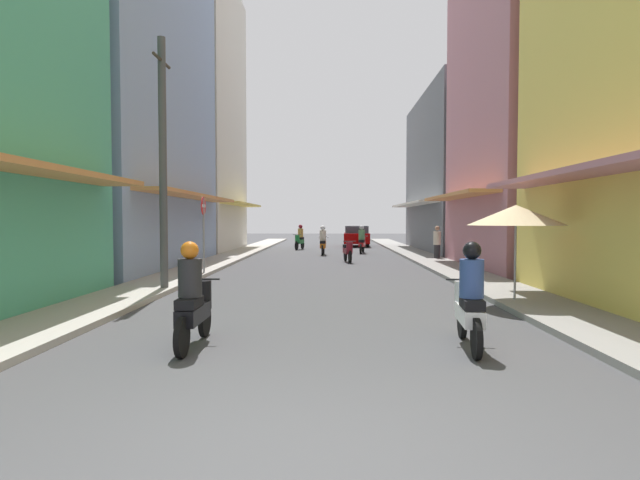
{
  "coord_description": "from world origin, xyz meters",
  "views": [
    {
      "loc": [
        0.24,
        -3.76,
        1.89
      ],
      "look_at": [
        -0.11,
        12.46,
        1.23
      ],
      "focal_mm": 28.27,
      "sensor_mm": 36.0,
      "label": 1
    }
  ],
  "objects_px": {
    "motorbike_black": "(193,300)",
    "motorbike_orange": "(323,242)",
    "motorbike_red": "(362,241)",
    "parked_car": "(357,236)",
    "vendor_umbrella": "(516,215)",
    "utility_pole": "(163,163)",
    "motorbike_maroon": "(348,251)",
    "motorbike_white": "(469,301)",
    "street_sign_no_entry": "(204,225)",
    "motorbike_green": "(300,238)",
    "pedestrian_foreground": "(437,243)"
  },
  "relations": [
    {
      "from": "street_sign_no_entry",
      "to": "motorbike_green",
      "type": "bearing_deg",
      "value": 81.4
    },
    {
      "from": "motorbike_green",
      "to": "utility_pole",
      "type": "bearing_deg",
      "value": -97.22
    },
    {
      "from": "motorbike_black",
      "to": "utility_pole",
      "type": "xyz_separation_m",
      "value": [
        -2.32,
        5.63,
        2.66
      ]
    },
    {
      "from": "motorbike_red",
      "to": "motorbike_maroon",
      "type": "height_order",
      "value": "motorbike_red"
    },
    {
      "from": "motorbike_orange",
      "to": "vendor_umbrella",
      "type": "height_order",
      "value": "vendor_umbrella"
    },
    {
      "from": "motorbike_maroon",
      "to": "motorbike_orange",
      "type": "xyz_separation_m",
      "value": [
        -1.17,
        4.48,
        0.2
      ]
    },
    {
      "from": "vendor_umbrella",
      "to": "street_sign_no_entry",
      "type": "relative_size",
      "value": 0.84
    },
    {
      "from": "motorbike_green",
      "to": "utility_pole",
      "type": "xyz_separation_m",
      "value": [
        -2.38,
        -18.78,
        2.66
      ]
    },
    {
      "from": "pedestrian_foreground",
      "to": "street_sign_no_entry",
      "type": "xyz_separation_m",
      "value": [
        -9.15,
        -6.57,
        0.92
      ]
    },
    {
      "from": "pedestrian_foreground",
      "to": "utility_pole",
      "type": "distance_m",
      "value": 14.06
    },
    {
      "from": "vendor_umbrella",
      "to": "street_sign_no_entry",
      "type": "height_order",
      "value": "street_sign_no_entry"
    },
    {
      "from": "motorbike_green",
      "to": "motorbike_white",
      "type": "distance_m",
      "value": 24.73
    },
    {
      "from": "motorbike_orange",
      "to": "pedestrian_foreground",
      "type": "height_order",
      "value": "pedestrian_foreground"
    },
    {
      "from": "motorbike_red",
      "to": "parked_car",
      "type": "bearing_deg",
      "value": 89.32
    },
    {
      "from": "motorbike_orange",
      "to": "motorbike_maroon",
      "type": "bearing_deg",
      "value": -75.33
    },
    {
      "from": "street_sign_no_entry",
      "to": "utility_pole",
      "type": "bearing_deg",
      "value": -91.55
    },
    {
      "from": "motorbike_orange",
      "to": "street_sign_no_entry",
      "type": "height_order",
      "value": "street_sign_no_entry"
    },
    {
      "from": "motorbike_red",
      "to": "motorbike_white",
      "type": "relative_size",
      "value": 0.99
    },
    {
      "from": "motorbike_red",
      "to": "parked_car",
      "type": "xyz_separation_m",
      "value": [
        0.09,
        7.4,
        0.04
      ]
    },
    {
      "from": "motorbike_black",
      "to": "vendor_umbrella",
      "type": "xyz_separation_m",
      "value": [
        6.13,
        3.85,
        1.28
      ]
    },
    {
      "from": "motorbike_black",
      "to": "street_sign_no_entry",
      "type": "xyz_separation_m",
      "value": [
        -2.22,
        9.33,
        1.01
      ]
    },
    {
      "from": "motorbike_red",
      "to": "motorbike_white",
      "type": "bearing_deg",
      "value": -89.21
    },
    {
      "from": "motorbike_black",
      "to": "pedestrian_foreground",
      "type": "relative_size",
      "value": 1.13
    },
    {
      "from": "motorbike_red",
      "to": "motorbike_black",
      "type": "height_order",
      "value": "same"
    },
    {
      "from": "parked_car",
      "to": "pedestrian_foreground",
      "type": "relative_size",
      "value": 2.6
    },
    {
      "from": "vendor_umbrella",
      "to": "street_sign_no_entry",
      "type": "bearing_deg",
      "value": 146.71
    },
    {
      "from": "vendor_umbrella",
      "to": "utility_pole",
      "type": "bearing_deg",
      "value": 168.11
    },
    {
      "from": "motorbike_maroon",
      "to": "street_sign_no_entry",
      "type": "relative_size",
      "value": 0.68
    },
    {
      "from": "motorbike_black",
      "to": "motorbike_orange",
      "type": "relative_size",
      "value": 1.0
    },
    {
      "from": "motorbike_maroon",
      "to": "motorbike_orange",
      "type": "bearing_deg",
      "value": 104.67
    },
    {
      "from": "parked_car",
      "to": "utility_pole",
      "type": "bearing_deg",
      "value": -105.29
    },
    {
      "from": "motorbike_green",
      "to": "motorbike_red",
      "type": "bearing_deg",
      "value": -43.74
    },
    {
      "from": "pedestrian_foreground",
      "to": "motorbike_black",
      "type": "bearing_deg",
      "value": -113.56
    },
    {
      "from": "motorbike_white",
      "to": "motorbike_orange",
      "type": "distance_m",
      "value": 19.53
    },
    {
      "from": "motorbike_green",
      "to": "motorbike_white",
      "type": "bearing_deg",
      "value": -80.68
    },
    {
      "from": "motorbike_red",
      "to": "motorbike_green",
      "type": "bearing_deg",
      "value": 136.26
    },
    {
      "from": "motorbike_orange",
      "to": "utility_pole",
      "type": "distance_m",
      "value": 14.55
    },
    {
      "from": "motorbike_black",
      "to": "motorbike_maroon",
      "type": "relative_size",
      "value": 1.0
    },
    {
      "from": "vendor_umbrella",
      "to": "parked_car",
      "type": "bearing_deg",
      "value": 95.3
    },
    {
      "from": "motorbike_green",
      "to": "vendor_umbrella",
      "type": "relative_size",
      "value": 0.8
    },
    {
      "from": "motorbike_maroon",
      "to": "motorbike_white",
      "type": "relative_size",
      "value": 1.0
    },
    {
      "from": "motorbike_green",
      "to": "motorbike_red",
      "type": "xyz_separation_m",
      "value": [
        3.72,
        -3.56,
        0.0
      ]
    },
    {
      "from": "motorbike_orange",
      "to": "motorbike_white",
      "type": "bearing_deg",
      "value": -82.79
    },
    {
      "from": "motorbike_green",
      "to": "motorbike_orange",
      "type": "xyz_separation_m",
      "value": [
        1.55,
        -5.02,
        0.0
      ]
    },
    {
      "from": "motorbike_green",
      "to": "utility_pole",
      "type": "distance_m",
      "value": 19.12
    },
    {
      "from": "street_sign_no_entry",
      "to": "vendor_umbrella",
      "type": "bearing_deg",
      "value": -33.29
    },
    {
      "from": "motorbike_red",
      "to": "street_sign_no_entry",
      "type": "relative_size",
      "value": 0.68
    },
    {
      "from": "motorbike_black",
      "to": "street_sign_no_entry",
      "type": "relative_size",
      "value": 0.68
    },
    {
      "from": "motorbike_white",
      "to": "pedestrian_foreground",
      "type": "distance_m",
      "value": 16.15
    },
    {
      "from": "parked_car",
      "to": "vendor_umbrella",
      "type": "xyz_separation_m",
      "value": [
        2.26,
        -24.4,
        1.25
      ]
    }
  ]
}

